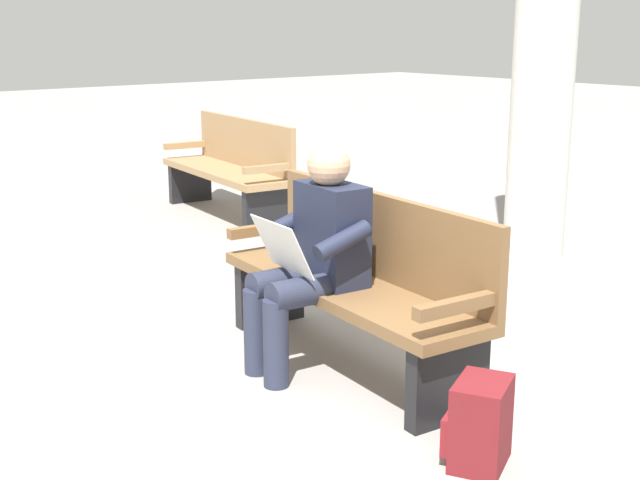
{
  "coord_description": "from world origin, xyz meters",
  "views": [
    {
      "loc": [
        -3.21,
        2.81,
        1.76
      ],
      "look_at": [
        0.03,
        0.15,
        0.7
      ],
      "focal_mm": 48.34,
      "sensor_mm": 36.0,
      "label": 1
    }
  ],
  "objects_px": {
    "person_seated": "(314,252)",
    "bench_far": "(231,167)",
    "bench_near": "(358,280)",
    "backpack": "(479,424)"
  },
  "relations": [
    {
      "from": "bench_near",
      "to": "backpack",
      "type": "relative_size",
      "value": 5.06
    },
    {
      "from": "bench_near",
      "to": "backpack",
      "type": "xyz_separation_m",
      "value": [
        -1.13,
        0.35,
        -0.28
      ]
    },
    {
      "from": "person_seated",
      "to": "backpack",
      "type": "xyz_separation_m",
      "value": [
        -1.22,
        0.12,
        -0.45
      ]
    },
    {
      "from": "bench_near",
      "to": "backpack",
      "type": "distance_m",
      "value": 1.22
    },
    {
      "from": "bench_near",
      "to": "bench_far",
      "type": "xyz_separation_m",
      "value": [
        3.46,
        -1.51,
        0.0
      ]
    },
    {
      "from": "person_seated",
      "to": "bench_far",
      "type": "height_order",
      "value": "person_seated"
    },
    {
      "from": "person_seated",
      "to": "bench_near",
      "type": "bearing_deg",
      "value": -105.6
    },
    {
      "from": "person_seated",
      "to": "bench_far",
      "type": "xyz_separation_m",
      "value": [
        3.37,
        -1.73,
        -0.17
      ]
    },
    {
      "from": "person_seated",
      "to": "bench_far",
      "type": "relative_size",
      "value": 0.64
    },
    {
      "from": "backpack",
      "to": "bench_far",
      "type": "height_order",
      "value": "bench_far"
    }
  ]
}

